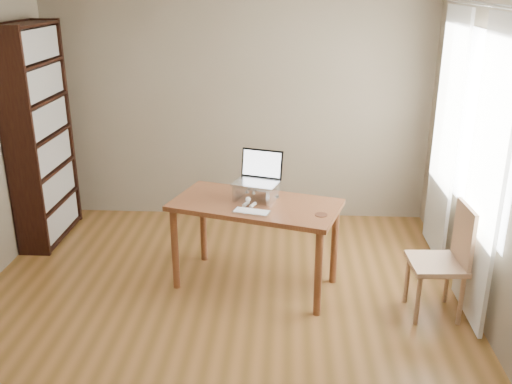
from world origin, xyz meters
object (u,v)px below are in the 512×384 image
desk (255,214)px  laptop (256,174)px  bookshelf (40,136)px  cat (258,191)px  chair (446,257)px  keyboard (251,212)px

desk → laptop: (0.00, 0.14, 0.30)m
bookshelf → desk: (2.11, -0.87, -0.40)m
desk → cat: cat is taller
cat → chair: (1.45, -0.48, -0.33)m
laptop → cat: size_ratio=0.87×
bookshelf → cat: bearing=-19.8°
laptop → chair: bearing=-2.1°
desk → chair: (1.46, -0.36, -0.16)m
laptop → chair: laptop is taller
laptop → keyboard: (-0.02, -0.36, -0.19)m
desk → laptop: bearing=107.0°
laptop → cat: (0.01, -0.03, -0.13)m
laptop → chair: size_ratio=0.46×
desk → cat: (0.01, 0.11, 0.16)m
laptop → keyboard: bearing=-76.0°
desk → keyboard: (-0.02, -0.22, 0.11)m
bookshelf → keyboard: bookshelf is taller
laptop → cat: bearing=-52.2°
laptop → cat: laptop is taller
bookshelf → chair: (3.57, -1.24, -0.57)m
desk → laptop: size_ratio=3.57×
bookshelf → desk: size_ratio=1.42×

